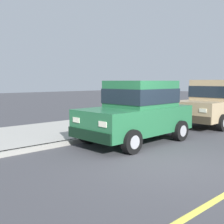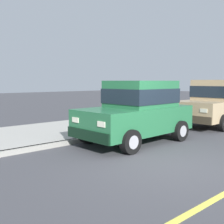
{
  "view_description": "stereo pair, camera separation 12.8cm",
  "coord_description": "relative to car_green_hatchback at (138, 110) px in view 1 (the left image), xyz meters",
  "views": [
    {
      "loc": [
        3.58,
        -5.18,
        1.86
      ],
      "look_at": [
        -3.15,
        0.99,
        0.85
      ],
      "focal_mm": 44.56,
      "sensor_mm": 36.0,
      "label": 1
    },
    {
      "loc": [
        3.66,
        -5.09,
        1.86
      ],
      "look_at": [
        -3.15,
        0.99,
        0.85
      ],
      "focal_mm": 44.56,
      "sensor_mm": 36.0,
      "label": 2
    }
  ],
  "objects": [
    {
      "name": "car_green_hatchback",
      "position": [
        0.0,
        0.0,
        0.0
      ],
      "size": [
        2.05,
        3.85,
        1.88
      ],
      "color": "#23663D",
      "rests_on": "ground"
    },
    {
      "name": "dog_tan",
      "position": [
        -2.53,
        -0.15,
        -0.55
      ],
      "size": [
        0.21,
        0.75,
        0.49
      ],
      "color": "tan",
      "rests_on": "sidewalk"
    },
    {
      "name": "ground_plane",
      "position": [
        2.14,
        -1.14,
        -0.98
      ],
      "size": [
        80.0,
        80.0,
        0.0
      ],
      "primitive_type": "plane",
      "color": "#424247"
    },
    {
      "name": "curb",
      "position": [
        -1.06,
        -1.14,
        -0.91
      ],
      "size": [
        0.16,
        64.0,
        0.14
      ],
      "primitive_type": "cube",
      "color": "gray",
      "rests_on": "ground"
    },
    {
      "name": "car_tan_sedan",
      "position": [
        -0.01,
        5.09,
        0.01
      ],
      "size": [
        2.12,
        4.65,
        1.92
      ],
      "color": "tan",
      "rests_on": "ground"
    },
    {
      "name": "sidewalk",
      "position": [
        -2.86,
        -1.14,
        -0.91
      ],
      "size": [
        3.6,
        64.0,
        0.14
      ],
      "primitive_type": "cube",
      "color": "#A8A59E",
      "rests_on": "ground"
    }
  ]
}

